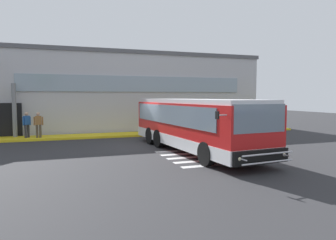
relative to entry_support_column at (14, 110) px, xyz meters
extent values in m
cube|color=#2B2B2D|center=(7.64, -5.40, -1.94)|extent=(80.00, 90.00, 0.02)
cube|color=silver|center=(9.64, -11.40, -1.93)|extent=(4.40, 0.36, 0.01)
cube|color=silver|center=(9.64, -10.50, -1.93)|extent=(4.40, 0.36, 0.01)
cube|color=silver|center=(9.64, -9.60, -1.93)|extent=(4.40, 0.36, 0.01)
cube|color=silver|center=(9.64, -8.70, -1.93)|extent=(4.40, 0.36, 0.01)
cube|color=silver|center=(9.64, -7.80, -1.93)|extent=(4.40, 0.36, 0.01)
cube|color=#B7B7BC|center=(7.64, 6.60, 1.12)|extent=(23.30, 12.00, 6.11)
cube|color=#56565B|center=(7.64, 6.60, 4.33)|extent=(23.50, 12.20, 0.30)
cube|color=black|center=(-0.51, 0.55, -0.73)|extent=(1.80, 0.16, 2.40)
cube|color=#8C9EAD|center=(8.64, 0.56, 1.87)|extent=(17.30, 0.10, 1.20)
cube|color=yellow|center=(7.64, -0.60, -1.86)|extent=(27.30, 2.00, 0.15)
cylinder|color=slate|center=(0.00, 0.00, 0.00)|extent=(0.28, 0.28, 3.56)
cube|color=red|center=(9.38, -8.15, -0.51)|extent=(3.41, 10.26, 2.15)
cube|color=silver|center=(9.38, -8.15, -1.31)|extent=(3.45, 10.30, 0.55)
cube|color=silver|center=(9.38, -8.15, 0.67)|extent=(3.29, 10.05, 0.20)
cube|color=slate|center=(9.81, -13.12, 0.09)|extent=(2.35, 0.32, 1.05)
cube|color=slate|center=(10.65, -7.74, -0.01)|extent=(0.80, 8.85, 0.95)
cube|color=slate|center=(8.07, -7.96, -0.01)|extent=(0.80, 8.85, 0.95)
cube|color=black|center=(9.81, -13.12, 0.45)|extent=(2.15, 0.28, 0.28)
cube|color=black|center=(9.82, -13.25, -1.30)|extent=(2.46, 0.41, 0.52)
sphere|color=beige|center=(10.85, -13.20, -1.28)|extent=(0.18, 0.18, 0.18)
sphere|color=beige|center=(8.81, -13.37, -1.28)|extent=(0.18, 0.18, 0.18)
cylinder|color=#B7B7BF|center=(8.31, -13.05, 0.24)|extent=(0.40, 0.08, 0.05)
cube|color=black|center=(8.11, -13.06, 0.24)|extent=(0.06, 0.20, 0.28)
cylinder|color=black|center=(10.83, -11.27, -1.43)|extent=(0.39, 1.02, 1.00)
cylinder|color=black|center=(8.49, -11.47, -1.43)|extent=(0.39, 1.02, 1.00)
cylinder|color=black|center=(10.40, -6.22, -1.43)|extent=(0.39, 1.02, 1.00)
cylinder|color=black|center=(8.06, -6.42, -1.43)|extent=(0.39, 1.02, 1.00)
cylinder|color=black|center=(10.28, -4.92, -1.43)|extent=(0.39, 1.02, 1.00)
cylinder|color=black|center=(7.94, -5.12, -1.43)|extent=(0.39, 1.02, 1.00)
cylinder|color=#B7B7BF|center=(9.86, -13.62, -1.43)|extent=(2.25, 0.25, 0.06)
cylinder|color=#B7B7BF|center=(9.86, -13.62, -1.13)|extent=(2.25, 0.25, 0.06)
cylinder|color=#B7B7BF|center=(10.81, -13.33, -1.28)|extent=(0.09, 0.50, 0.05)
cylinder|color=#B7B7BF|center=(8.87, -13.50, -1.28)|extent=(0.09, 0.50, 0.05)
cylinder|color=#2D2D33|center=(0.88, -0.68, -1.36)|extent=(0.15, 0.15, 0.85)
cylinder|color=#2D2D33|center=(0.72, -0.81, -1.36)|extent=(0.15, 0.15, 0.85)
cube|color=#2659A5|center=(0.80, -0.75, -0.64)|extent=(0.43, 0.42, 0.58)
sphere|color=tan|center=(0.80, -0.75, -0.22)|extent=(0.23, 0.23, 0.23)
cylinder|color=#2659A5|center=(0.99, -0.58, -0.69)|extent=(0.09, 0.09, 0.55)
cylinder|color=#2659A5|center=(0.61, -0.91, -0.69)|extent=(0.09, 0.09, 0.55)
cylinder|color=#4C4233|center=(1.62, -0.98, -1.36)|extent=(0.15, 0.15, 0.85)
cylinder|color=#4C4233|center=(1.42, -0.99, -1.36)|extent=(0.15, 0.15, 0.85)
cube|color=#996633|center=(1.52, -0.99, -0.64)|extent=(0.39, 0.24, 0.58)
sphere|color=tan|center=(1.52, -0.99, -0.22)|extent=(0.23, 0.23, 0.23)
cylinder|color=#996633|center=(1.77, -0.98, -0.69)|extent=(0.09, 0.09, 0.55)
cylinder|color=#996633|center=(1.27, -1.00, -0.69)|extent=(0.09, 0.09, 0.55)
cube|color=#26663F|center=(1.51, -0.82, -0.66)|extent=(0.31, 0.19, 0.44)
cylinder|color=yellow|center=(9.87, -1.80, -1.48)|extent=(0.18, 0.18, 0.90)
camera|label=1|loc=(2.98, -22.61, 0.89)|focal=32.86mm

